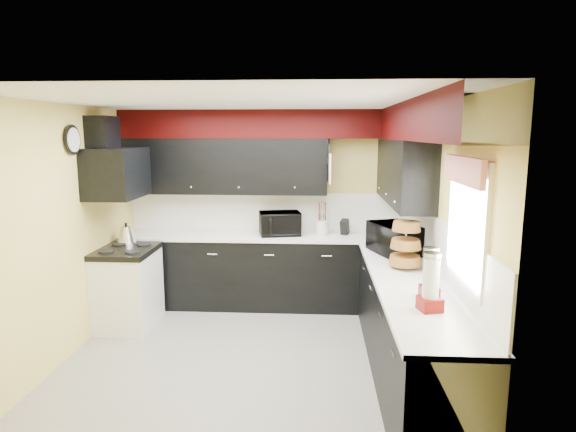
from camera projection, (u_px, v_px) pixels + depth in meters
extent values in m
plane|color=gray|center=(248.00, 358.00, 4.81)|extent=(3.60, 3.60, 0.00)
cube|color=#E0C666|center=(266.00, 207.00, 6.37)|extent=(3.60, 0.06, 2.50)
cube|color=#E0C666|center=(437.00, 238.00, 4.49)|extent=(0.06, 3.60, 2.50)
cube|color=#E0C666|center=(64.00, 233.00, 4.70)|extent=(0.06, 3.60, 2.50)
cube|color=white|center=(244.00, 102.00, 4.38)|extent=(3.60, 3.60, 0.06)
cube|color=black|center=(264.00, 272.00, 6.21)|extent=(3.60, 0.60, 0.90)
cube|color=black|center=(407.00, 331.00, 4.35)|extent=(0.60, 3.00, 0.90)
cube|color=white|center=(264.00, 236.00, 6.13)|extent=(3.62, 0.64, 0.04)
cube|color=white|center=(409.00, 281.00, 4.27)|extent=(0.64, 3.02, 0.04)
cube|color=white|center=(266.00, 212.00, 6.37)|extent=(3.60, 0.02, 0.50)
cube|color=white|center=(436.00, 244.00, 4.50)|extent=(0.02, 3.60, 0.50)
cube|color=black|center=(225.00, 166.00, 6.13)|extent=(2.60, 0.35, 0.70)
cube|color=black|center=(404.00, 171.00, 5.29)|extent=(0.35, 1.80, 0.70)
cube|color=black|center=(264.00, 124.00, 6.01)|extent=(3.60, 0.36, 0.35)
cube|color=black|center=(428.00, 120.00, 4.14)|extent=(0.36, 3.24, 0.35)
cube|color=white|center=(128.00, 290.00, 5.56)|extent=(0.60, 0.75, 0.86)
cube|color=black|center=(126.00, 251.00, 5.48)|extent=(0.62, 0.77, 0.06)
cube|color=black|center=(117.00, 173.00, 5.33)|extent=(0.50, 0.78, 0.55)
cube|color=black|center=(103.00, 135.00, 5.27)|extent=(0.24, 0.40, 0.40)
cube|color=red|center=(463.00, 170.00, 3.49)|extent=(0.04, 0.88, 0.20)
cube|color=white|center=(330.00, 168.00, 5.73)|extent=(0.03, 0.26, 0.35)
imported|color=black|center=(280.00, 223.00, 6.09)|extent=(0.58, 0.51, 0.29)
imported|color=black|center=(394.00, 239.00, 5.15)|extent=(0.57, 0.68, 0.32)
cylinder|color=silver|center=(322.00, 228.00, 6.11)|extent=(0.19, 0.19, 0.18)
cube|color=black|center=(345.00, 227.00, 6.11)|extent=(0.13, 0.15, 0.19)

